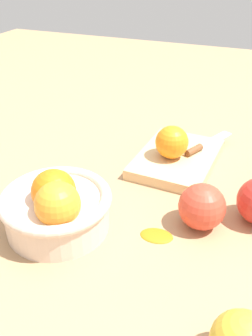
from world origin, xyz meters
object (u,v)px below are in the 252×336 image
object	(u,v)px
apple_front_center	(202,207)
orange_on_board	(172,142)
knife	(202,146)
cutting_board	(177,159)
bowl	(57,206)

from	to	relation	value
apple_front_center	orange_on_board	bearing A→B (deg)	30.70
orange_on_board	knife	bearing A→B (deg)	-38.43
orange_on_board	knife	distance (m)	0.08
cutting_board	knife	world-z (taller)	knife
cutting_board	bowl	bearing A→B (deg)	155.81
knife	apple_front_center	xyz separation A→B (m)	(-0.22, -0.05, 0.01)
bowl	apple_front_center	bearing A→B (deg)	-66.20
orange_on_board	knife	world-z (taller)	orange_on_board
cutting_board	apple_front_center	world-z (taller)	apple_front_center
bowl	orange_on_board	xyz separation A→B (m)	(0.25, -0.11, 0.01)
knife	bowl	bearing A→B (deg)	153.07
bowl	orange_on_board	size ratio (longest dim) A/B	2.64
bowl	apple_front_center	distance (m)	0.23
cutting_board	apple_front_center	bearing A→B (deg)	-154.01
orange_on_board	bowl	bearing A→B (deg)	156.33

